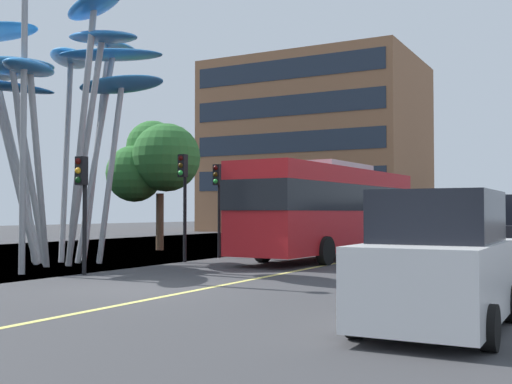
{
  "coord_description": "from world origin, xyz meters",
  "views": [
    {
      "loc": [
        9.39,
        -11.67,
        1.75
      ],
      "look_at": [
        -1.62,
        8.85,
        2.5
      ],
      "focal_mm": 44.84,
      "sensor_mm": 36.0,
      "label": 1
    }
  ],
  "objects_px": {
    "traffic_light_island_mid": "(218,190)",
    "car_parked_near": "(439,265)",
    "traffic_light_kerb_far": "(183,184)",
    "traffic_light_kerb_near": "(82,189)",
    "leaf_sculpture": "(58,72)",
    "red_bus": "(332,206)",
    "street_lamp": "(30,79)"
  },
  "relations": [
    {
      "from": "street_lamp",
      "to": "leaf_sculpture",
      "type": "bearing_deg",
      "value": 124.19
    },
    {
      "from": "red_bus",
      "to": "traffic_light_kerb_far",
      "type": "bearing_deg",
      "value": -130.92
    },
    {
      "from": "red_bus",
      "to": "street_lamp",
      "type": "distance_m",
      "value": 12.0
    },
    {
      "from": "traffic_light_kerb_near",
      "to": "car_parked_near",
      "type": "relative_size",
      "value": 0.84
    },
    {
      "from": "traffic_light_island_mid",
      "to": "street_lamp",
      "type": "height_order",
      "value": "street_lamp"
    },
    {
      "from": "leaf_sculpture",
      "to": "traffic_light_island_mid",
      "type": "xyz_separation_m",
      "value": [
        3.35,
        5.05,
        -3.98
      ]
    },
    {
      "from": "traffic_light_kerb_far",
      "to": "street_lamp",
      "type": "relative_size",
      "value": 0.42
    },
    {
      "from": "traffic_light_kerb_near",
      "to": "car_parked_near",
      "type": "xyz_separation_m",
      "value": [
        10.62,
        -3.69,
        -1.44
      ]
    },
    {
      "from": "car_parked_near",
      "to": "traffic_light_kerb_far",
      "type": "bearing_deg",
      "value": 140.57
    },
    {
      "from": "leaf_sculpture",
      "to": "street_lamp",
      "type": "distance_m",
      "value": 3.98
    },
    {
      "from": "car_parked_near",
      "to": "street_lamp",
      "type": "height_order",
      "value": "street_lamp"
    },
    {
      "from": "traffic_light_island_mid",
      "to": "car_parked_near",
      "type": "distance_m",
      "value": 15.78
    },
    {
      "from": "traffic_light_kerb_far",
      "to": "car_parked_near",
      "type": "height_order",
      "value": "traffic_light_kerb_far"
    },
    {
      "from": "traffic_light_kerb_near",
      "to": "traffic_light_kerb_far",
      "type": "bearing_deg",
      "value": 91.82
    },
    {
      "from": "street_lamp",
      "to": "car_parked_near",
      "type": "bearing_deg",
      "value": -14.38
    },
    {
      "from": "red_bus",
      "to": "street_lamp",
      "type": "relative_size",
      "value": 1.31
    },
    {
      "from": "traffic_light_island_mid",
      "to": "traffic_light_kerb_near",
      "type": "bearing_deg",
      "value": -88.15
    },
    {
      "from": "leaf_sculpture",
      "to": "traffic_light_kerb_far",
      "type": "xyz_separation_m",
      "value": [
        3.44,
        2.6,
        -3.85
      ]
    },
    {
      "from": "traffic_light_kerb_far",
      "to": "street_lamp",
      "type": "xyz_separation_m",
      "value": [
        -1.28,
        -5.78,
        2.81
      ]
    },
    {
      "from": "traffic_light_island_mid",
      "to": "car_parked_near",
      "type": "xyz_separation_m",
      "value": [
        10.87,
        -11.32,
        -1.65
      ]
    },
    {
      "from": "red_bus",
      "to": "leaf_sculpture",
      "type": "height_order",
      "value": "leaf_sculpture"
    },
    {
      "from": "traffic_light_kerb_near",
      "to": "traffic_light_kerb_far",
      "type": "height_order",
      "value": "traffic_light_kerb_far"
    },
    {
      "from": "red_bus",
      "to": "street_lamp",
      "type": "height_order",
      "value": "street_lamp"
    },
    {
      "from": "leaf_sculpture",
      "to": "traffic_light_kerb_near",
      "type": "height_order",
      "value": "leaf_sculpture"
    },
    {
      "from": "leaf_sculpture",
      "to": "traffic_light_kerb_near",
      "type": "bearing_deg",
      "value": -35.67
    },
    {
      "from": "leaf_sculpture",
      "to": "street_lamp",
      "type": "bearing_deg",
      "value": -55.81
    },
    {
      "from": "traffic_light_island_mid",
      "to": "car_parked_near",
      "type": "height_order",
      "value": "traffic_light_island_mid"
    },
    {
      "from": "leaf_sculpture",
      "to": "car_parked_near",
      "type": "bearing_deg",
      "value": -23.79
    },
    {
      "from": "leaf_sculpture",
      "to": "traffic_light_kerb_near",
      "type": "relative_size",
      "value": 2.93
    },
    {
      "from": "traffic_light_kerb_far",
      "to": "traffic_light_kerb_near",
      "type": "bearing_deg",
      "value": -88.18
    },
    {
      "from": "red_bus",
      "to": "traffic_light_kerb_near",
      "type": "relative_size",
      "value": 3.53
    },
    {
      "from": "traffic_light_kerb_far",
      "to": "car_parked_near",
      "type": "xyz_separation_m",
      "value": [
        10.79,
        -8.87,
        -1.78
      ]
    }
  ]
}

